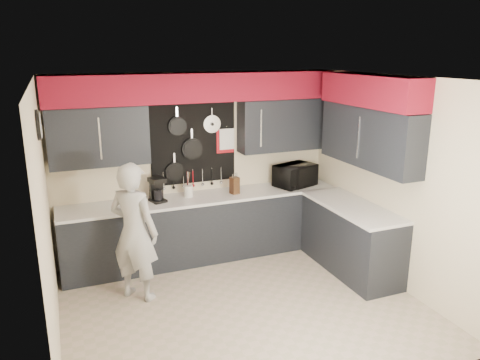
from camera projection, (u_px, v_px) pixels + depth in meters
name	position (u px, v px, depth m)	size (l,w,h in m)	color
ground	(243.00, 306.00, 5.45)	(4.00, 4.00, 0.00)	#B5A08D
back_wall_assembly	(199.00, 116.00, 6.35)	(4.00, 0.36, 2.60)	beige
right_wall_assembly	(373.00, 128.00, 5.83)	(0.36, 3.50, 2.60)	beige
left_wall_assembly	(46.00, 220.00, 4.39)	(0.05, 3.50, 2.60)	beige
base_cabinets	(245.00, 230.00, 6.52)	(3.95, 2.20, 0.92)	black
microwave	(295.00, 175.00, 6.94)	(0.59, 0.40, 0.33)	black
knife_block	(235.00, 185.00, 6.58)	(0.11, 0.11, 0.24)	#391D12
utensil_crock	(189.00, 191.00, 6.46)	(0.12, 0.12, 0.16)	white
coffee_maker	(157.00, 189.00, 6.25)	(0.23, 0.26, 0.33)	black
person	(134.00, 232.00, 5.44)	(0.61, 0.40, 1.67)	#ABABA8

